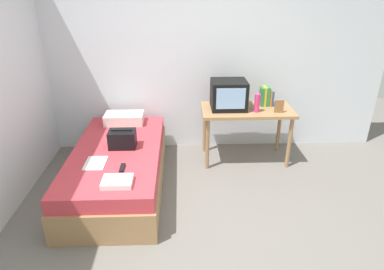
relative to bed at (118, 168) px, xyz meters
name	(u,v)px	position (x,y,z in m)	size (l,w,h in m)	color
ground_plane	(203,236)	(0.92, -0.90, -0.24)	(8.00, 8.00, 0.00)	slate
wall_back	(194,56)	(0.92, 1.10, 1.06)	(5.20, 0.10, 2.60)	silver
bed	(118,168)	(0.00, 0.00, 0.00)	(1.00, 2.00, 0.49)	#9E754C
desk	(247,115)	(1.58, 0.61, 0.39)	(1.16, 0.60, 0.73)	#9E754C
tv	(229,95)	(1.34, 0.63, 0.67)	(0.44, 0.39, 0.36)	black
water_bottle	(257,103)	(1.67, 0.49, 0.60)	(0.07, 0.07, 0.23)	#E53372
book_row	(266,96)	(1.85, 0.74, 0.60)	(0.16, 0.16, 0.25)	#337F47
picture_frame	(279,106)	(1.94, 0.46, 0.57)	(0.11, 0.02, 0.16)	olive
pillow	(124,118)	(-0.02, 0.76, 0.31)	(0.50, 0.30, 0.13)	silver
handbag	(122,139)	(0.07, 0.05, 0.35)	(0.30, 0.20, 0.23)	black
magazine	(95,163)	(-0.16, -0.32, 0.25)	(0.21, 0.29, 0.01)	white
remote_dark	(122,168)	(0.13, -0.44, 0.26)	(0.04, 0.16, 0.02)	black
folded_towel	(117,182)	(0.13, -0.72, 0.27)	(0.28, 0.22, 0.05)	white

